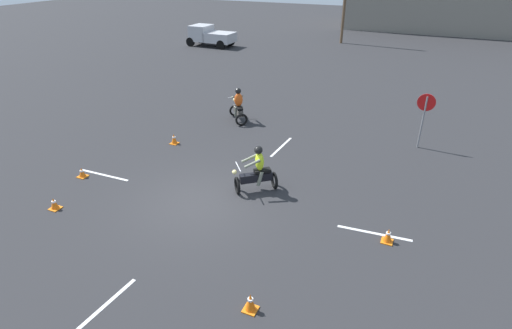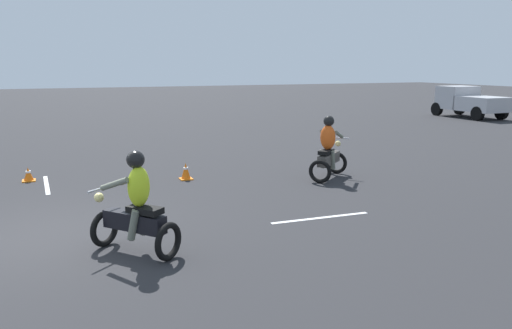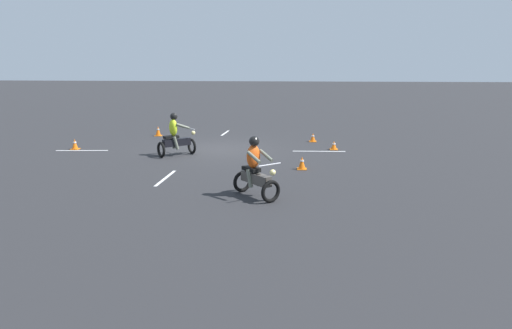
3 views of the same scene
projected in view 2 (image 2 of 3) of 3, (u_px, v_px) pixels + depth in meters
The scene contains 8 objects.
ground_plane at pixel (38, 237), 8.66m from camera, with size 120.00×120.00×0.00m, color #28282B.
motorcycle_rider_foreground at pixel (136, 209), 7.77m from camera, with size 1.46×1.35×1.66m.
motorcycle_rider_background at pixel (329, 151), 13.00m from camera, with size 1.36×1.46×1.66m.
pickup_truck at pixel (469, 101), 28.20m from camera, with size 4.16×2.02×1.73m.
traffic_cone_near_right at pixel (28, 175), 12.78m from camera, with size 0.32×0.32×0.36m.
traffic_cone_far_right at pixel (186, 171), 12.97m from camera, with size 0.32×0.32×0.44m.
lane_stripe_n at pixel (321, 218), 9.74m from camera, with size 0.10×2.07×0.01m, color silver.
lane_stripe_w at pixel (47, 185), 12.42m from camera, with size 0.10×2.11×0.01m, color silver.
Camera 2 is at (9.07, 0.31, 2.94)m, focal length 35.00 mm.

